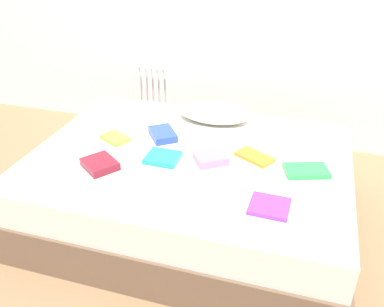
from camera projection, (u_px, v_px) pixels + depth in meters
The scene contains 12 objects.
ground_plane at pixel (190, 217), 2.83m from camera, with size 8.00×8.00×0.00m, color #93704C.
bed at pixel (190, 188), 2.71m from camera, with size 2.00×1.50×0.50m.
radiator at pixel (153, 94), 3.83m from camera, with size 0.33×0.04×0.57m.
pillow at pixel (214, 112), 2.97m from camera, with size 0.52×0.30×0.14m, color white.
textbook_pink at pixel (211, 158), 2.50m from camera, with size 0.19×0.16×0.05m, color pink.
textbook_maroon at pixel (100, 164), 2.44m from camera, with size 0.20×0.17×0.05m, color maroon.
textbook_purple at pixel (269, 206), 2.10m from camera, with size 0.20×0.19×0.02m, color purple.
textbook_blue at pixel (163, 134), 2.77m from camera, with size 0.22×0.15×0.05m, color #2847B7.
textbook_green at pixel (306, 171), 2.39m from camera, with size 0.25×0.15×0.03m, color green.
textbook_orange at pixel (254, 157), 2.53m from camera, with size 0.23×0.12×0.02m, color orange.
textbook_lime at pixel (115, 138), 2.75m from camera, with size 0.19×0.13×0.03m, color #8CC638.
textbook_teal at pixel (163, 158), 2.52m from camera, with size 0.20×0.18×0.03m, color teal.
Camera 1 is at (0.66, -2.13, 1.80)m, focal length 38.38 mm.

